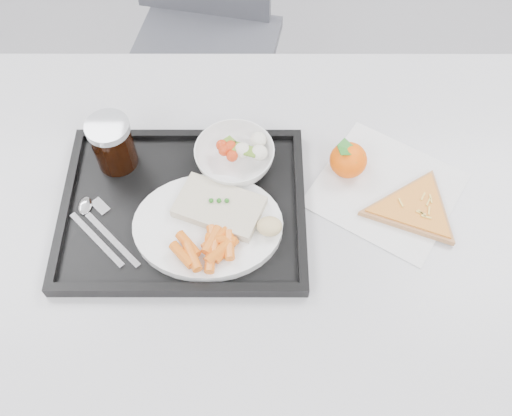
% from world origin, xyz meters
% --- Properties ---
extents(room, '(6.04, 7.04, 2.84)m').
position_xyz_m(room, '(0.00, 0.00, 1.40)').
color(room, gray).
rests_on(room, ground).
extents(table, '(1.20, 0.80, 0.75)m').
position_xyz_m(table, '(0.00, 0.30, 0.68)').
color(table, silver).
rests_on(table, ground).
extents(chair, '(0.49, 0.49, 0.93)m').
position_xyz_m(chair, '(-0.15, 1.08, 0.54)').
color(chair, '#3E3F46').
rests_on(chair, ground).
extents(tray, '(0.45, 0.35, 0.03)m').
position_xyz_m(tray, '(-0.13, 0.28, 0.76)').
color(tray, black).
rests_on(tray, table).
extents(dinner_plate, '(0.27, 0.27, 0.02)m').
position_xyz_m(dinner_plate, '(-0.08, 0.23, 0.77)').
color(dinner_plate, white).
rests_on(dinner_plate, tray).
extents(fish_fillet, '(0.18, 0.14, 0.03)m').
position_xyz_m(fish_fillet, '(-0.06, 0.26, 0.79)').
color(fish_fillet, beige).
rests_on(fish_fillet, dinner_plate).
extents(bread_roll, '(0.06, 0.05, 0.03)m').
position_xyz_m(bread_roll, '(0.03, 0.22, 0.80)').
color(bread_roll, tan).
rests_on(bread_roll, dinner_plate).
extents(salad_bowl, '(0.15, 0.15, 0.05)m').
position_xyz_m(salad_bowl, '(-0.03, 0.38, 0.79)').
color(salad_bowl, white).
rests_on(salad_bowl, tray).
extents(cola_glass, '(0.08, 0.08, 0.11)m').
position_xyz_m(cola_glass, '(-0.26, 0.39, 0.82)').
color(cola_glass, black).
rests_on(cola_glass, tray).
extents(cutlery, '(0.14, 0.15, 0.01)m').
position_xyz_m(cutlery, '(-0.28, 0.24, 0.77)').
color(cutlery, silver).
rests_on(cutlery, tray).
extents(napkin, '(0.34, 0.34, 0.00)m').
position_xyz_m(napkin, '(0.26, 0.33, 0.75)').
color(napkin, silver).
rests_on(napkin, table).
extents(tangerine, '(0.10, 0.10, 0.07)m').
position_xyz_m(tangerine, '(0.19, 0.37, 0.79)').
color(tangerine, orange).
rests_on(tangerine, napkin).
extents(pizza_slice, '(0.23, 0.23, 0.02)m').
position_xyz_m(pizza_slice, '(0.31, 0.28, 0.76)').
color(pizza_slice, tan).
rests_on(pizza_slice, napkin).
extents(carrot_pile, '(0.12, 0.09, 0.03)m').
position_xyz_m(carrot_pile, '(-0.07, 0.18, 0.80)').
color(carrot_pile, orange).
rests_on(carrot_pile, dinner_plate).
extents(salad_contents, '(0.10, 0.07, 0.03)m').
position_xyz_m(salad_contents, '(-0.02, 0.39, 0.80)').
color(salad_contents, red).
rests_on(salad_contents, salad_bowl).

